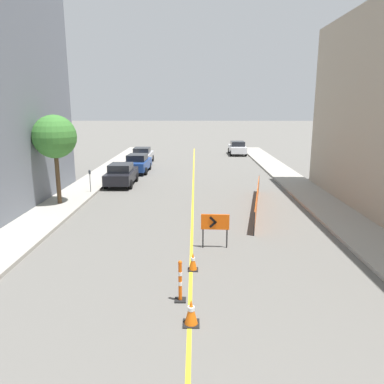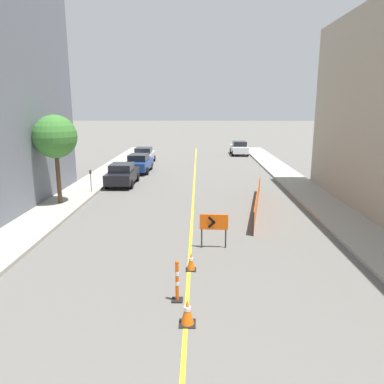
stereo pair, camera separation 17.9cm
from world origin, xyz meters
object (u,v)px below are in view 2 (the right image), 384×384
at_px(parked_car_curb_near, 122,174).
at_px(parked_car_opposite_side, 239,148).
at_px(parked_car_curb_mid, 139,163).
at_px(parking_meter_far_curb, 91,176).
at_px(traffic_cone_third, 187,312).
at_px(parked_car_curb_far, 144,155).
at_px(traffic_cone_fourth, 191,261).
at_px(delineator_post_rear, 177,283).
at_px(arrow_barricade_primary, 214,224).
at_px(street_tree_left_near, 55,137).

distance_m(parked_car_curb_near, parked_car_opposite_side, 20.39).
xyz_separation_m(parked_car_curb_mid, parking_meter_far_curb, (-1.83, -8.31, 0.38)).
xyz_separation_m(traffic_cone_third, parked_car_curb_far, (-5.21, 28.42, 0.45)).
relative_size(traffic_cone_fourth, delineator_post_rear, 0.51).
height_order(parked_car_curb_near, parked_car_curb_far, same).
bearing_deg(parked_car_curb_far, arrow_barricade_primary, -74.83).
distance_m(traffic_cone_third, street_tree_left_near, 14.64).
distance_m(arrow_barricade_primary, parked_car_curb_near, 13.73).
bearing_deg(traffic_cone_fourth, traffic_cone_third, -90.49).
bearing_deg(parked_car_curb_mid, parking_meter_far_curb, -99.84).
height_order(traffic_cone_third, parking_meter_far_curb, parking_meter_far_curb).
relative_size(parked_car_curb_mid, street_tree_left_near, 0.87).
distance_m(traffic_cone_third, parking_meter_far_curb, 16.31).
bearing_deg(parked_car_curb_mid, street_tree_left_near, -101.50).
distance_m(traffic_cone_third, delineator_post_rear, 1.28).
relative_size(traffic_cone_third, parked_car_curb_near, 0.17).
distance_m(parked_car_curb_far, street_tree_left_near, 16.97).
bearing_deg(parked_car_curb_near, parked_car_curb_far, 90.05).
distance_m(parked_car_curb_mid, parked_car_opposite_side, 15.74).
bearing_deg(traffic_cone_third, parked_car_opposite_side, 81.85).
xyz_separation_m(delineator_post_rear, street_tree_left_near, (-7.36, 10.71, 3.38)).
height_order(arrow_barricade_primary, parked_car_curb_far, parked_car_curb_far).
height_order(parked_car_curb_far, street_tree_left_near, street_tree_left_near).
bearing_deg(delineator_post_rear, parked_car_opposite_side, 81.02).
bearing_deg(parking_meter_far_curb, street_tree_left_near, -108.66).
xyz_separation_m(delineator_post_rear, parked_car_opposite_side, (5.39, 34.13, 0.25)).
bearing_deg(traffic_cone_third, arrow_barricade_primary, 80.70).
bearing_deg(parked_car_opposite_side, delineator_post_rear, -98.99).
relative_size(parked_car_curb_near, parked_car_curb_far, 1.00).
distance_m(delineator_post_rear, parked_car_opposite_side, 34.56).
bearing_deg(delineator_post_rear, arrow_barricade_primary, 73.90).
height_order(delineator_post_rear, parked_car_curb_far, parked_car_curb_far).
height_order(delineator_post_rear, parked_car_curb_mid, parked_car_curb_mid).
height_order(parking_meter_far_curb, street_tree_left_near, street_tree_left_near).
height_order(parked_car_curb_mid, parked_car_opposite_side, same).
distance_m(delineator_post_rear, parked_car_curb_near, 17.26).
distance_m(parked_car_opposite_side, parking_meter_far_curb, 23.65).
bearing_deg(street_tree_left_near, delineator_post_rear, -55.51).
bearing_deg(parked_car_curb_far, traffic_cone_third, -79.35).
bearing_deg(parking_meter_far_curb, parked_car_opposite_side, 60.15).
relative_size(traffic_cone_third, delineator_post_rear, 0.56).
height_order(traffic_cone_third, traffic_cone_fourth, traffic_cone_third).
bearing_deg(parked_car_curb_near, parking_meter_far_curb, -116.43).
distance_m(parking_meter_far_curb, street_tree_left_near, 4.13).
relative_size(parked_car_opposite_side, parking_meter_far_curb, 2.96).
height_order(delineator_post_rear, parked_car_opposite_side, parked_car_opposite_side).
height_order(traffic_cone_third, parked_car_curb_far, parked_car_curb_far).
bearing_deg(delineator_post_rear, traffic_cone_third, -74.72).
height_order(traffic_cone_fourth, parking_meter_far_curb, parking_meter_far_curb).
height_order(parked_car_curb_far, parked_car_opposite_side, same).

